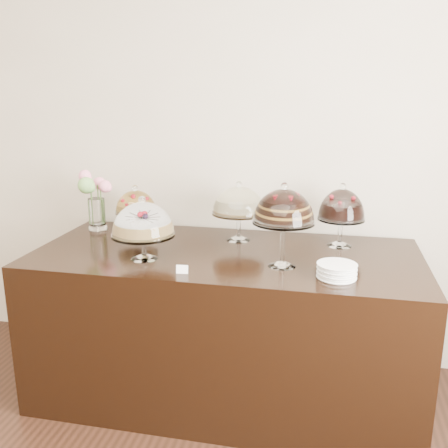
% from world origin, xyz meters
% --- Properties ---
extents(wall_back, '(5.00, 0.04, 3.00)m').
position_xyz_m(wall_back, '(0.00, 3.00, 1.50)').
color(wall_back, '#C0B29A').
rests_on(wall_back, ground).
extents(display_counter, '(2.20, 1.00, 0.90)m').
position_xyz_m(display_counter, '(0.27, 2.45, 0.45)').
color(display_counter, black).
rests_on(display_counter, ground).
extents(cake_stand_sugar_sponge, '(0.35, 0.35, 0.35)m').
position_xyz_m(cake_stand_sugar_sponge, '(-0.15, 2.24, 1.11)').
color(cake_stand_sugar_sponge, white).
rests_on(cake_stand_sugar_sponge, display_counter).
extents(cake_stand_choco_layer, '(0.32, 0.32, 0.45)m').
position_xyz_m(cake_stand_choco_layer, '(0.61, 2.28, 1.21)').
color(cake_stand_choco_layer, white).
rests_on(cake_stand_choco_layer, display_counter).
extents(cake_stand_cheesecake, '(0.33, 0.33, 0.37)m').
position_xyz_m(cake_stand_cheesecake, '(0.30, 2.70, 1.14)').
color(cake_stand_cheesecake, white).
rests_on(cake_stand_cheesecake, display_counter).
extents(cake_stand_dark_choco, '(0.28, 0.28, 0.38)m').
position_xyz_m(cake_stand_dark_choco, '(0.91, 2.71, 1.14)').
color(cake_stand_dark_choco, white).
rests_on(cake_stand_dark_choco, display_counter).
extents(cake_stand_fruit_tart, '(0.27, 0.27, 0.31)m').
position_xyz_m(cake_stand_fruit_tart, '(-0.38, 2.73, 1.09)').
color(cake_stand_fruit_tart, white).
rests_on(cake_stand_fruit_tart, display_counter).
extents(flower_vase, '(0.22, 0.28, 0.40)m').
position_xyz_m(flower_vase, '(-0.68, 2.75, 1.12)').
color(flower_vase, white).
rests_on(flower_vase, display_counter).
extents(plate_stack, '(0.19, 0.19, 0.07)m').
position_xyz_m(plate_stack, '(0.89, 2.16, 0.94)').
color(plate_stack, white).
rests_on(plate_stack, display_counter).
extents(price_card_left, '(0.06, 0.02, 0.04)m').
position_xyz_m(price_card_left, '(0.13, 2.06, 0.92)').
color(price_card_left, white).
rests_on(price_card_left, display_counter).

